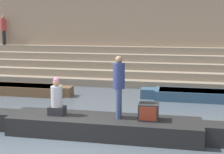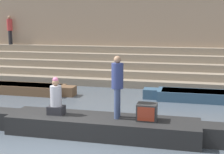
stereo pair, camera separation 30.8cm
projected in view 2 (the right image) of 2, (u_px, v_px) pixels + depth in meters
name	position (u px, v px, depth m)	size (l,w,h in m)	color
ground_plane	(52.00, 148.00, 7.58)	(120.00, 120.00, 0.00)	#4C5660
ghat_steps	(124.00, 69.00, 16.18)	(36.00, 2.77, 1.76)	gray
back_wall	(130.00, 15.00, 17.24)	(34.20, 1.28, 6.94)	tan
rowboat_main	(102.00, 126.00, 8.42)	(6.64, 1.28, 0.50)	black
person_standing	(117.00, 82.00, 8.18)	(0.31, 0.31, 1.67)	#3D4C75
person_rowing	(56.00, 99.00, 8.60)	(0.44, 0.35, 1.05)	#28282D
tv_set	(147.00, 112.00, 8.11)	(0.51, 0.45, 0.44)	#2D2D2D
moored_boat_shore	(21.00, 88.00, 13.51)	(4.90, 1.05, 0.39)	brown
moored_boat_distant	(211.00, 96.00, 12.06)	(5.24, 1.05, 0.39)	#33516B
person_on_steps	(10.00, 28.00, 18.10)	(0.31, 0.31, 1.66)	#28282D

